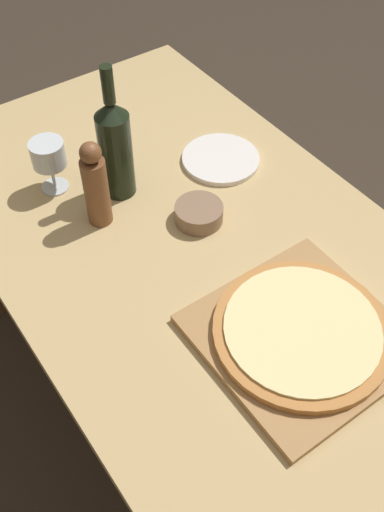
% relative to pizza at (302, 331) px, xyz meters
% --- Properties ---
extents(ground_plane, '(12.00, 12.00, 0.00)m').
position_rel_pizza_xyz_m(ground_plane, '(-0.02, 0.27, -0.78)').
color(ground_plane, '#382D23').
extents(dining_table, '(0.87, 1.67, 0.75)m').
position_rel_pizza_xyz_m(dining_table, '(-0.02, 0.27, -0.12)').
color(dining_table, tan).
rests_on(dining_table, ground_plane).
extents(cutting_board, '(0.38, 0.37, 0.02)m').
position_rel_pizza_xyz_m(cutting_board, '(-0.00, 0.00, -0.02)').
color(cutting_board, '#A87A47').
rests_on(cutting_board, dining_table).
extents(pizza, '(0.35, 0.35, 0.02)m').
position_rel_pizza_xyz_m(pizza, '(0.00, 0.00, 0.00)').
color(pizza, '#BC7A3D').
rests_on(pizza, cutting_board).
extents(wine_bottle, '(0.08, 0.08, 0.34)m').
position_rel_pizza_xyz_m(wine_bottle, '(-0.07, 0.59, 0.11)').
color(wine_bottle, black).
rests_on(wine_bottle, dining_table).
extents(pepper_mill, '(0.06, 0.06, 0.23)m').
position_rel_pizza_xyz_m(pepper_mill, '(-0.16, 0.53, 0.08)').
color(pepper_mill, brown).
rests_on(pepper_mill, dining_table).
extents(wine_glass, '(0.08, 0.08, 0.14)m').
position_rel_pizza_xyz_m(wine_glass, '(-0.20, 0.69, 0.07)').
color(wine_glass, silver).
rests_on(wine_glass, dining_table).
extents(small_bowl, '(0.12, 0.12, 0.04)m').
position_rel_pizza_xyz_m(small_bowl, '(0.03, 0.39, -0.01)').
color(small_bowl, '#84664C').
rests_on(small_bowl, dining_table).
extents(dinner_plate, '(0.20, 0.20, 0.01)m').
position_rel_pizza_xyz_m(dinner_plate, '(0.20, 0.53, -0.02)').
color(dinner_plate, white).
rests_on(dinner_plate, dining_table).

